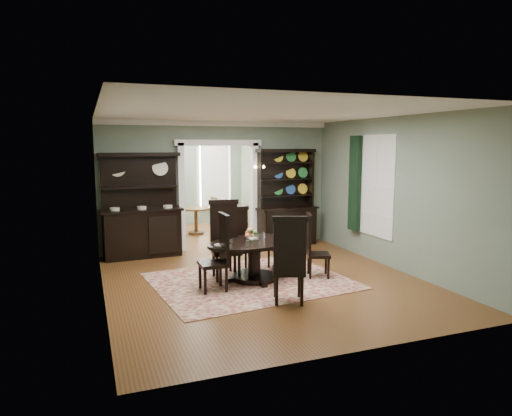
{
  "coord_description": "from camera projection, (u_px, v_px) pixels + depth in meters",
  "views": [
    {
      "loc": [
        -2.94,
        -7.4,
        2.44
      ],
      "look_at": [
        0.05,
        0.6,
        1.26
      ],
      "focal_mm": 32.0,
      "sensor_mm": 36.0,
      "label": 1
    }
  ],
  "objects": [
    {
      "name": "room",
      "position": [
        264.0,
        195.0,
        8.04
      ],
      "size": [
        5.51,
        6.01,
        3.01
      ],
      "color": "brown",
      "rests_on": "ground"
    },
    {
      "name": "parlor",
      "position": [
        194.0,
        178.0,
        13.14
      ],
      "size": [
        3.51,
        3.5,
        3.01
      ],
      "color": "brown",
      "rests_on": "ground"
    },
    {
      "name": "doorway_trim",
      "position": [
        218.0,
        180.0,
        10.78
      ],
      "size": [
        2.08,
        0.25,
        2.57
      ],
      "color": "white",
      "rests_on": "floor"
    },
    {
      "name": "right_window",
      "position": [
        366.0,
        185.0,
        9.79
      ],
      "size": [
        0.15,
        1.47,
        2.12
      ],
      "color": "white",
      "rests_on": "wall_right"
    },
    {
      "name": "wall_sconce",
      "position": [
        258.0,
        168.0,
        10.93
      ],
      "size": [
        0.27,
        0.21,
        0.21
      ],
      "color": "#B66E30",
      "rests_on": "back_wall_right"
    },
    {
      "name": "rug",
      "position": [
        251.0,
        281.0,
        8.25
      ],
      "size": [
        3.64,
        3.07,
        0.01
      ],
      "primitive_type": "cube",
      "rotation": [
        0.0,
        0.0,
        0.11
      ],
      "color": "maroon",
      "rests_on": "floor"
    },
    {
      "name": "dining_table",
      "position": [
        254.0,
        253.0,
        8.26
      ],
      "size": [
        2.1,
        2.1,
        0.73
      ],
      "rotation": [
        0.0,
        0.0,
        0.27
      ],
      "color": "black",
      "rests_on": "rug"
    },
    {
      "name": "centerpiece",
      "position": [
        253.0,
        237.0,
        8.21
      ],
      "size": [
        1.43,
        0.92,
        0.23
      ],
      "color": "white",
      "rests_on": "dining_table"
    },
    {
      "name": "chair_far_left",
      "position": [
        225.0,
        237.0,
        8.41
      ],
      "size": [
        0.59,
        0.56,
        1.45
      ],
      "rotation": [
        0.0,
        0.0,
        3.03
      ],
      "color": "black",
      "rests_on": "rug"
    },
    {
      "name": "chair_far_mid",
      "position": [
        240.0,
        238.0,
        8.83
      ],
      "size": [
        0.55,
        0.53,
        1.26
      ],
      "rotation": [
        0.0,
        0.0,
        3.35
      ],
      "color": "black",
      "rests_on": "rug"
    },
    {
      "name": "chair_far_right",
      "position": [
        277.0,
        237.0,
        9.09
      ],
      "size": [
        0.53,
        0.52,
        1.18
      ],
      "rotation": [
        0.0,
        0.0,
        3.43
      ],
      "color": "black",
      "rests_on": "rug"
    },
    {
      "name": "chair_end_left",
      "position": [
        219.0,
        250.0,
        7.65
      ],
      "size": [
        0.46,
        0.5,
        1.31
      ],
      "rotation": [
        0.0,
        0.0,
        1.57
      ],
      "color": "black",
      "rests_on": "rug"
    },
    {
      "name": "chair_end_right",
      "position": [
        313.0,
        244.0,
        8.44
      ],
      "size": [
        0.55,
        0.56,
        1.19
      ],
      "rotation": [
        0.0,
        0.0,
        -1.94
      ],
      "color": "black",
      "rests_on": "rug"
    },
    {
      "name": "chair_near",
      "position": [
        289.0,
        258.0,
        6.95
      ],
      "size": [
        0.65,
        0.64,
        1.4
      ],
      "rotation": [
        0.0,
        0.0,
        -0.35
      ],
      "color": "black",
      "rests_on": "rug"
    },
    {
      "name": "sideboard",
      "position": [
        142.0,
        221.0,
        10.01
      ],
      "size": [
        1.77,
        0.71,
        2.29
      ],
      "rotation": [
        0.0,
        0.0,
        0.06
      ],
      "color": "black",
      "rests_on": "floor"
    },
    {
      "name": "welsh_dresser",
      "position": [
        286.0,
        210.0,
        11.22
      ],
      "size": [
        1.55,
        0.67,
        2.36
      ],
      "rotation": [
        0.0,
        0.0,
        0.08
      ],
      "color": "black",
      "rests_on": "floor"
    },
    {
      "name": "parlor_table",
      "position": [
        196.0,
        217.0,
        12.62
      ],
      "size": [
        0.78,
        0.78,
        0.72
      ],
      "color": "brown",
      "rests_on": "parlor_floor"
    },
    {
      "name": "parlor_chair_left",
      "position": [
        179.0,
        219.0,
        12.3
      ],
      "size": [
        0.4,
        0.39,
        0.86
      ],
      "rotation": [
        0.0,
        0.0,
        1.24
      ],
      "color": "brown",
      "rests_on": "parlor_floor"
    },
    {
      "name": "parlor_chair_right",
      "position": [
        218.0,
        215.0,
        12.48
      ],
      "size": [
        0.47,
        0.45,
        1.04
      ],
      "rotation": [
        0.0,
        0.0,
        -1.4
      ],
      "color": "brown",
      "rests_on": "parlor_floor"
    }
  ]
}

